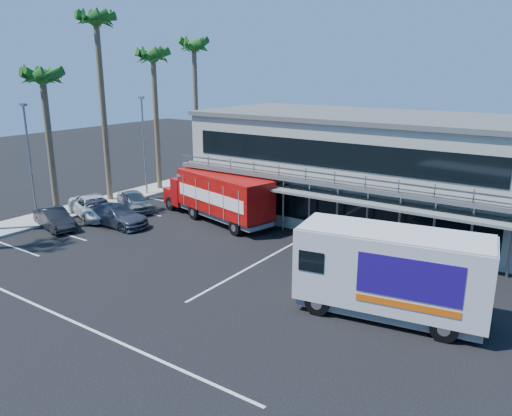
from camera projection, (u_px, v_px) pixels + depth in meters
The scene contains 15 objects.
ground at pixel (183, 278), 25.27m from camera, with size 120.00×120.00×0.00m, color black.
building at pixel (361, 167), 34.47m from camera, with size 22.40×12.00×7.30m.
curb_strip at pixel (91, 206), 38.21m from camera, with size 3.00×32.00×0.16m, color #A5A399.
palm_c at pixel (43, 84), 33.31m from camera, with size 2.80×2.80×10.75m.
palm_d at pixel (97, 32), 36.47m from camera, with size 2.80×2.80×14.75m.
palm_e at pixel (153, 64), 40.76m from camera, with size 2.80×2.80×12.25m.
palm_f at pixel (194, 54), 45.09m from camera, with size 2.80×2.80×13.25m.
light_pole_near at pixel (30, 159), 32.62m from camera, with size 0.50×0.25×8.09m.
light_pole_far at pixel (144, 141), 40.54m from camera, with size 0.50×0.25×8.09m.
red_truck at pixel (218, 195), 34.19m from camera, with size 10.30×4.73×3.38m.
white_van at pixel (391, 272), 20.83m from camera, with size 8.14×3.92×3.81m.
parked_car_b at pixel (55, 219), 32.88m from camera, with size 1.44×4.12×1.36m, color black.
parked_car_c at pixel (94, 207), 35.40m from camera, with size 2.48×5.37×1.49m, color silver.
parked_car_d at pixel (118, 215), 33.50m from camera, with size 1.97×4.84×1.40m, color #333845.
parked_car_e at pixel (134, 201), 37.05m from camera, with size 1.74×4.31×1.47m, color slate.
Camera 1 is at (16.34, -17.12, 10.24)m, focal length 35.00 mm.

